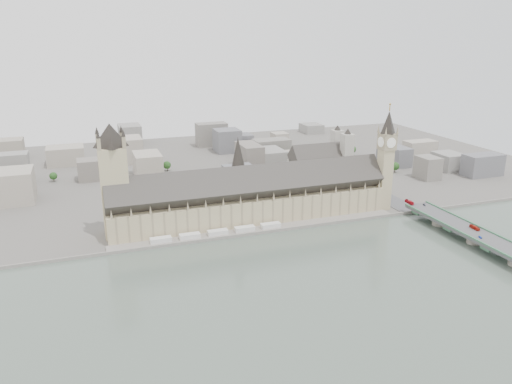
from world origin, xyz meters
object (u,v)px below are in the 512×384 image
object	(u,v)px
elizabeth_tower	(386,153)
red_bus_south	(475,228)
car_approach	(424,205)
westminster_abbey	(321,167)
red_bus_north	(409,202)
westminster_bridge	(468,235)
car_blue	(480,237)
palace_of_westminster	(251,198)
victoria_tower	(114,175)

from	to	relation	value
elizabeth_tower	red_bus_south	bearing A→B (deg)	-73.67
elizabeth_tower	car_approach	size ratio (longest dim) A/B	21.77
westminster_abbey	car_approach	bearing A→B (deg)	-64.96
westminster_abbey	red_bus_south	xyz separation A→B (m)	(55.56, -184.23, -13.34)
red_bus_north	car_approach	distance (m)	14.43
westminster_bridge	car_blue	distance (m)	20.32
palace_of_westminster	victoria_tower	world-z (taller)	victoria_tower
car_approach	red_bus_south	bearing A→B (deg)	-69.04
westminster_bridge	red_bus_north	distance (m)	75.11
red_bus_north	red_bus_south	bearing A→B (deg)	-81.22
elizabeth_tower	car_blue	bearing A→B (deg)	-80.58
elizabeth_tower	red_bus_north	xyz separation A→B (m)	(17.05, -21.02, -46.19)
westminster_bridge	car_approach	xyz separation A→B (m)	(3.85, 64.95, 5.84)
elizabeth_tower	red_bus_north	bearing A→B (deg)	-50.95
westminster_abbey	victoria_tower	bearing A→B (deg)	-163.50
westminster_bridge	red_bus_south	distance (m)	8.17
car_blue	car_approach	world-z (taller)	car_approach
westminster_abbey	red_bus_south	bearing A→B (deg)	-73.22
car_blue	palace_of_westminster	bearing A→B (deg)	156.05
westminster_bridge	car_approach	size ratio (longest dim) A/B	65.82
red_bus_south	elizabeth_tower	bearing A→B (deg)	108.82
palace_of_westminster	victoria_tower	bearing A→B (deg)	177.04
westminster_bridge	westminster_abbey	size ratio (longest dim) A/B	4.78
elizabeth_tower	car_blue	distance (m)	125.08
red_bus_north	victoria_tower	bearing A→B (deg)	172.23
westminster_bridge	westminster_abbey	distance (m)	190.56
car_blue	elizabeth_tower	bearing A→B (deg)	114.22
elizabeth_tower	car_blue	xyz separation A→B (m)	(18.97, -114.30, -47.13)
palace_of_westminster	car_blue	bearing A→B (deg)	-38.75
victoria_tower	car_blue	distance (m)	311.90
elizabeth_tower	victoria_tower	bearing A→B (deg)	176.04
red_bus_north	red_bus_south	xyz separation A→B (m)	(11.43, -76.21, -0.16)
westminster_bridge	red_bus_north	size ratio (longest dim) A/B	27.50
red_bus_north	car_approach	bearing A→B (deg)	-41.21
westminster_abbey	car_approach	distance (m)	130.52
red_bus_south	westminster_abbey	bearing A→B (deg)	109.27
elizabeth_tower	red_bus_north	world-z (taller)	elizabeth_tower
red_bus_north	red_bus_south	distance (m)	77.06
elizabeth_tower	car_blue	size ratio (longest dim) A/B	25.89
palace_of_westminster	car_approach	bearing A→B (deg)	-14.29
red_bus_north	palace_of_westminster	bearing A→B (deg)	168.33
palace_of_westminster	elizabeth_tower	bearing A→B (deg)	-4.85
westminster_abbey	red_bus_north	size ratio (longest dim) A/B	5.75
elizabeth_tower	westminster_bridge	size ratio (longest dim) A/B	0.33
red_bus_south	car_approach	distance (m)	66.68
westminster_bridge	red_bus_south	size ratio (longest dim) A/B	30.37
red_bus_north	red_bus_south	size ratio (longest dim) A/B	1.10
palace_of_westminster	red_bus_north	xyz separation A→B (m)	(155.05, -32.72, -10.81)
palace_of_westminster	red_bus_north	world-z (taller)	palace_of_westminster
westminster_bridge	red_bus_south	xyz separation A→B (m)	(4.48, -1.73, 6.62)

